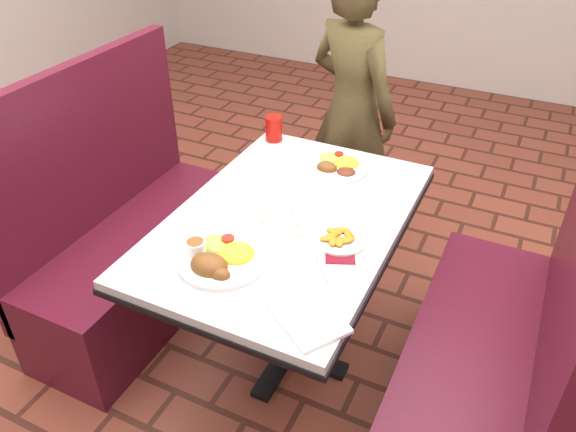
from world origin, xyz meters
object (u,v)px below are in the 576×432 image
object	(u,v)px
red_tumbler	(274,128)
plantain_plate	(340,239)
diner_person	(352,110)
dining_table	(288,237)
near_dinner_plate	(220,255)
far_dinner_plate	(338,163)
booth_bench_right	(485,365)
booth_bench_left	(134,248)

from	to	relation	value
red_tumbler	plantain_plate	bearing A→B (deg)	-46.56
diner_person	dining_table	bearing A→B (deg)	118.80
red_tumbler	diner_person	bearing A→B (deg)	67.96
near_dinner_plate	plantain_plate	distance (m)	0.42
far_dinner_plate	red_tumbler	world-z (taller)	red_tumbler
dining_table	red_tumbler	xyz separation A→B (m)	(-0.33, 0.53, 0.15)
red_tumbler	far_dinner_plate	bearing A→B (deg)	-17.97
near_dinner_plate	far_dinner_plate	world-z (taller)	near_dinner_plate
booth_bench_right	diner_person	xyz separation A→B (m)	(-0.93, 1.02, 0.41)
booth_bench_right	red_tumbler	world-z (taller)	booth_bench_right
booth_bench_right	near_dinner_plate	xyz separation A→B (m)	(-0.88, -0.34, 0.45)
booth_bench_right	far_dinner_plate	world-z (taller)	booth_bench_right
diner_person	plantain_plate	size ratio (longest dim) A/B	8.18
booth_bench_left	far_dinner_plate	size ratio (longest dim) A/B	4.57
dining_table	booth_bench_right	xyz separation A→B (m)	(0.80, 0.00, -0.32)
dining_table	red_tumbler	bearing A→B (deg)	121.77
dining_table	diner_person	bearing A→B (deg)	97.15
red_tumbler	dining_table	bearing A→B (deg)	-58.23
booth_bench_left	booth_bench_right	xyz separation A→B (m)	(1.60, 0.00, 0.00)
booth_bench_left	plantain_plate	xyz separation A→B (m)	(1.03, -0.06, 0.43)
booth_bench_left	far_dinner_plate	xyz separation A→B (m)	(0.83, 0.41, 0.44)
diner_person	plantain_plate	distance (m)	1.14
dining_table	near_dinner_plate	size ratio (longest dim) A/B	4.06
booth_bench_left	plantain_plate	distance (m)	1.12
dining_table	plantain_plate	distance (m)	0.26
diner_person	plantain_plate	xyz separation A→B (m)	(0.36, -1.09, 0.02)
far_dinner_plate	plantain_plate	xyz separation A→B (m)	(0.20, -0.47, -0.01)
booth_bench_left	diner_person	size ratio (longest dim) A/B	0.81
near_dinner_plate	booth_bench_right	bearing A→B (deg)	21.12
far_dinner_plate	red_tumbler	size ratio (longest dim) A/B	2.27
booth_bench_right	plantain_plate	xyz separation A→B (m)	(-0.57, -0.06, 0.43)
booth_bench_left	far_dinner_plate	bearing A→B (deg)	26.37
diner_person	far_dinner_plate	xyz separation A→B (m)	(0.16, -0.61, 0.04)
dining_table	booth_bench_left	distance (m)	0.86
diner_person	red_tumbler	distance (m)	0.54
booth_bench_right	red_tumbler	bearing A→B (deg)	154.79
booth_bench_right	far_dinner_plate	distance (m)	0.98
diner_person	far_dinner_plate	size ratio (longest dim) A/B	5.63
booth_bench_right	far_dinner_plate	bearing A→B (deg)	151.62
far_dinner_plate	plantain_plate	world-z (taller)	far_dinner_plate
booth_bench_right	red_tumbler	distance (m)	1.33
diner_person	red_tumbler	world-z (taller)	diner_person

